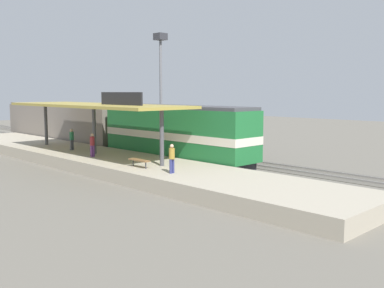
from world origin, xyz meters
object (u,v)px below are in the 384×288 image
object	(u,v)px
freight_car	(185,132)
person_walking	(172,157)
person_waiting	(92,144)
person_boarding	(72,138)
platform_bench	(139,160)
light_mast	(161,65)
locomotive	(176,134)
passenger_carriage_single	(62,123)

from	to	relation	value
freight_car	person_walking	world-z (taller)	freight_car
person_waiting	person_boarding	distance (m)	4.51
platform_bench	light_mast	world-z (taller)	light_mast
person_walking	person_boarding	distance (m)	13.46
platform_bench	person_boarding	world-z (taller)	person_boarding
locomotive	freight_car	world-z (taller)	locomotive
platform_bench	person_waiting	xyz separation A→B (m)	(0.34, 6.03, 0.51)
platform_bench	person_walking	bearing A→B (deg)	-87.72
person_boarding	locomotive	bearing A→B (deg)	-56.23
freight_car	locomotive	bearing A→B (deg)	-139.52
person_walking	light_mast	bearing A→B (deg)	51.45
freight_car	light_mast	size ratio (longest dim) A/B	1.03
platform_bench	locomotive	xyz separation A→B (m)	(6.00, 3.21, 1.07)
platform_bench	person_walking	world-z (taller)	person_walking
freight_car	passenger_carriage_single	bearing A→B (deg)	108.10
passenger_carriage_single	light_mast	size ratio (longest dim) A/B	1.71
person_walking	freight_car	bearing A→B (deg)	43.89
platform_bench	freight_car	xyz separation A→B (m)	(10.60, 7.13, 0.63)
passenger_carriage_single	light_mast	xyz separation A→B (m)	(7.80, -6.99, 6.08)
platform_bench	freight_car	world-z (taller)	freight_car
platform_bench	light_mast	distance (m)	21.03
person_boarding	light_mast	bearing A→B (deg)	16.50
passenger_carriage_single	person_walking	xyz separation A→B (m)	(-5.88, -24.16, -0.46)
light_mast	person_boarding	xyz separation A→B (m)	(-12.66, -3.75, -6.54)
locomotive	person_boarding	distance (m)	8.75
passenger_carriage_single	platform_bench	bearing A→B (deg)	-105.80
freight_car	light_mast	xyz separation A→B (m)	(3.20, 7.08, 6.43)
platform_bench	person_walking	size ratio (longest dim) A/B	0.99
platform_bench	locomotive	bearing A→B (deg)	28.12
platform_bench	light_mast	size ratio (longest dim) A/B	0.15
light_mast	person_waiting	bearing A→B (deg)	-148.70
person_walking	passenger_carriage_single	bearing A→B (deg)	76.31
passenger_carriage_single	freight_car	bearing A→B (deg)	-71.90
locomotive	person_waiting	bearing A→B (deg)	153.48
person_boarding	platform_bench	bearing A→B (deg)	-96.23
freight_car	light_mast	distance (m)	10.09
passenger_carriage_single	person_boarding	distance (m)	11.79
passenger_carriage_single	locomotive	bearing A→B (deg)	-90.00
locomotive	passenger_carriage_single	distance (m)	18.00
passenger_carriage_single	person_boarding	size ratio (longest dim) A/B	11.70
platform_bench	locomotive	distance (m)	6.89
freight_car	person_walking	bearing A→B (deg)	-136.11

